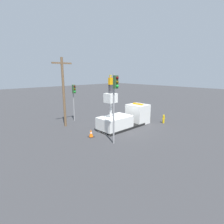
% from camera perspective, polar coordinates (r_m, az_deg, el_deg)
% --- Properties ---
extents(ground_plane, '(120.00, 120.00, 0.00)m').
position_cam_1_polar(ground_plane, '(19.02, 3.14, -5.17)').
color(ground_plane, '#38383A').
extents(bucket_truck, '(6.51, 2.22, 3.87)m').
position_cam_1_polar(bucket_truck, '(19.18, 4.41, -2.18)').
color(bucket_truck, black).
rests_on(bucket_truck, ground).
extents(worker, '(0.40, 0.26, 1.75)m').
position_cam_1_polar(worker, '(16.99, -0.47, 9.06)').
color(worker, '#38383D').
rests_on(worker, bucket_truck).
extents(traffic_light_pole, '(0.34, 0.57, 5.79)m').
position_cam_1_polar(traffic_light_pole, '(13.84, 0.96, 5.42)').
color(traffic_light_pole, gray).
rests_on(traffic_light_pole, ground).
extents(traffic_light_across, '(0.34, 0.57, 4.59)m').
position_cam_1_polar(traffic_light_across, '(21.51, -12.34, 5.55)').
color(traffic_light_across, gray).
rests_on(traffic_light_across, ground).
extents(fire_hydrant, '(0.48, 0.24, 1.02)m').
position_cam_1_polar(fire_hydrant, '(21.50, 16.49, -2.18)').
color(fire_hydrant, gold).
rests_on(fire_hydrant, ground).
extents(traffic_cone_rear, '(0.49, 0.49, 0.74)m').
position_cam_1_polar(traffic_cone_rear, '(16.39, -6.87, -6.93)').
color(traffic_cone_rear, black).
rests_on(traffic_cone_rear, ground).
extents(utility_pole, '(2.20, 0.26, 7.40)m').
position_cam_1_polar(utility_pole, '(19.51, -15.55, 6.91)').
color(utility_pole, brown).
rests_on(utility_pole, ground).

